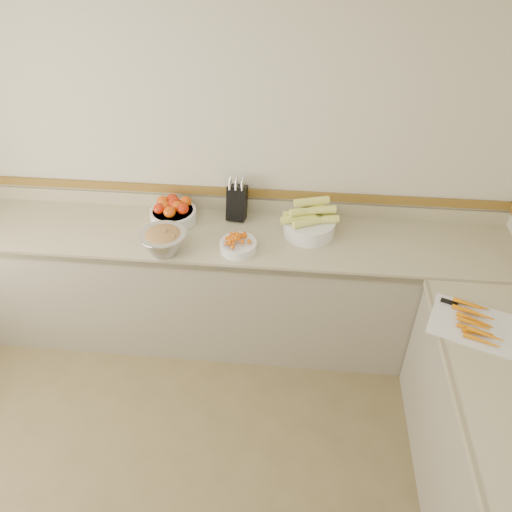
# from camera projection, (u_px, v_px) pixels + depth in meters

# --- Properties ---
(back_wall) EXTENTS (4.00, 0.00, 4.00)m
(back_wall) POSITION_uv_depth(u_px,v_px,m) (213.00, 157.00, 3.31)
(back_wall) COLOR beige
(back_wall) RESTS_ON ground_plane
(counter_back) EXTENTS (4.00, 0.65, 1.08)m
(counter_back) POSITION_uv_depth(u_px,v_px,m) (212.00, 285.00, 3.58)
(counter_back) COLOR tan
(counter_back) RESTS_ON ground_plane
(knife_block) EXTENTS (0.14, 0.17, 0.31)m
(knife_block) POSITION_uv_depth(u_px,v_px,m) (237.00, 202.00, 3.39)
(knife_block) COLOR black
(knife_block) RESTS_ON counter_back
(tomato_bowl) EXTENTS (0.32, 0.32, 0.15)m
(tomato_bowl) POSITION_uv_depth(u_px,v_px,m) (173.00, 212.00, 3.39)
(tomato_bowl) COLOR white
(tomato_bowl) RESTS_ON counter_back
(cherry_tomato_bowl) EXTENTS (0.24, 0.24, 0.13)m
(cherry_tomato_bowl) POSITION_uv_depth(u_px,v_px,m) (238.00, 244.00, 3.14)
(cherry_tomato_bowl) COLOR white
(cherry_tomato_bowl) RESTS_ON counter_back
(corn_bowl) EXTENTS (0.38, 0.34, 0.25)m
(corn_bowl) POSITION_uv_depth(u_px,v_px,m) (309.00, 223.00, 3.27)
(corn_bowl) COLOR white
(corn_bowl) RESTS_ON counter_back
(rhubarb_bowl) EXTENTS (0.30, 0.30, 0.17)m
(rhubarb_bowl) POSITION_uv_depth(u_px,v_px,m) (164.00, 240.00, 3.10)
(rhubarb_bowl) COLOR #B2B2BA
(rhubarb_bowl) RESTS_ON counter_back
(cutting_board) EXTENTS (0.51, 0.46, 0.06)m
(cutting_board) POSITION_uv_depth(u_px,v_px,m) (472.00, 322.00, 2.64)
(cutting_board) COLOR white
(cutting_board) RESTS_ON counter_right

